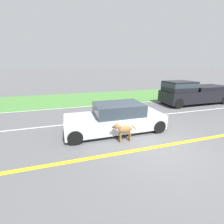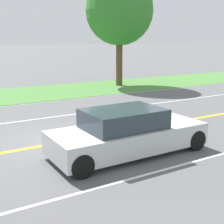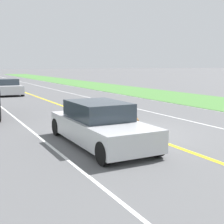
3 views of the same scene
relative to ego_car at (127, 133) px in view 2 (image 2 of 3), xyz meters
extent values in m
plane|color=#5B5B5E|center=(-1.99, -1.17, -0.64)|extent=(400.00, 400.00, 0.00)
cube|color=yellow|center=(-1.99, -1.17, -0.64)|extent=(0.18, 160.00, 0.01)
cube|color=white|center=(-8.99, -1.17, -0.64)|extent=(0.14, 160.00, 0.01)
cube|color=white|center=(1.51, -1.17, -0.64)|extent=(0.10, 160.00, 0.01)
cube|color=white|center=(-5.49, -1.17, -0.64)|extent=(0.10, 160.00, 0.01)
cube|color=#4C843D|center=(-11.99, -1.17, -0.63)|extent=(6.00, 160.00, 0.03)
cube|color=silver|center=(0.00, 0.05, -0.14)|extent=(1.85, 4.72, 0.66)
cube|color=#2D3842|center=(0.00, -0.14, 0.46)|extent=(1.59, 2.27, 0.56)
cylinder|color=black|center=(0.84, 2.00, -0.33)|extent=(0.22, 0.63, 0.63)
cylinder|color=black|center=(0.84, -1.91, -0.33)|extent=(0.22, 0.63, 0.63)
cylinder|color=black|center=(-0.84, 2.00, -0.33)|extent=(0.22, 0.63, 0.63)
cylinder|color=black|center=(-0.84, -1.91, -0.33)|extent=(0.22, 0.63, 0.63)
ellipsoid|color=olive|center=(-1.18, -0.04, -0.09)|extent=(0.21, 0.62, 0.30)
cylinder|color=olive|center=(-1.11, 0.17, -0.44)|extent=(0.07, 0.07, 0.41)
cylinder|color=olive|center=(-1.11, -0.26, -0.44)|extent=(0.07, 0.07, 0.41)
cylinder|color=olive|center=(-1.24, 0.18, -0.44)|extent=(0.07, 0.07, 0.41)
cylinder|color=olive|center=(-1.25, -0.25, -0.44)|extent=(0.07, 0.07, 0.41)
cylinder|color=olive|center=(-1.17, 0.22, 0.03)|extent=(0.13, 0.17, 0.16)
sphere|color=olive|center=(-1.17, 0.33, 0.09)|extent=(0.21, 0.21, 0.21)
ellipsoid|color=#331E14|center=(-1.17, 0.47, 0.07)|extent=(0.10, 0.10, 0.08)
cone|color=brown|center=(-1.11, 0.32, 0.16)|extent=(0.07, 0.07, 0.09)
cone|color=brown|center=(-1.23, 0.32, 0.16)|extent=(0.07, 0.07, 0.09)
cylinder|color=olive|center=(-1.19, -0.44, -0.04)|extent=(0.05, 0.23, 0.23)
cylinder|color=brown|center=(-12.15, 7.46, 1.25)|extent=(0.47, 0.47, 3.78)
sphere|color=#337A2D|center=(-12.15, 7.46, 4.70)|extent=(4.82, 4.82, 4.82)
camera|label=1|loc=(-6.53, 2.15, 2.47)|focal=24.00mm
camera|label=2|loc=(7.34, -4.98, 2.70)|focal=50.00mm
camera|label=3|loc=(4.22, 9.00, 1.92)|focal=50.00mm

